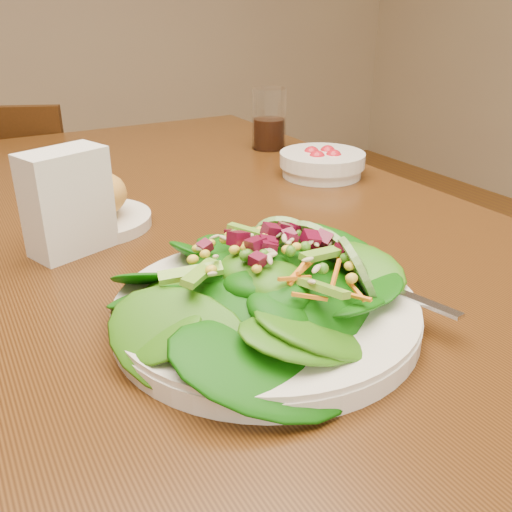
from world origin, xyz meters
name	(u,v)px	position (x,y,z in m)	size (l,w,h in m)	color
dining_table	(180,290)	(0.00, 0.00, 0.65)	(0.90, 1.40, 0.75)	#4C2A10
chair_far	(21,239)	(-0.12, 0.89, 0.43)	(0.49, 0.49, 0.81)	black
salad_plate	(275,291)	(-0.01, -0.28, 0.78)	(0.31, 0.31, 0.09)	silver
bread_plate	(92,205)	(-0.10, 0.06, 0.78)	(0.16, 0.16, 0.08)	silver
tomato_bowl	(322,163)	(0.33, 0.11, 0.77)	(0.15, 0.15, 0.05)	silver
drinking_glass	(269,123)	(0.35, 0.33, 0.80)	(0.07, 0.07, 0.13)	silver
napkin_holder	(67,199)	(-0.15, -0.01, 0.82)	(0.11, 0.09, 0.13)	white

